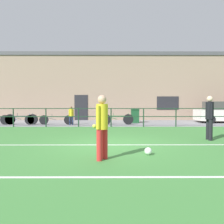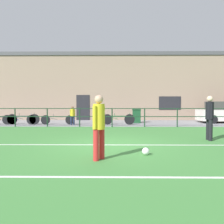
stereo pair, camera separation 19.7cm
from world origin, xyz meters
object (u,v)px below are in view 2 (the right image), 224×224
at_px(player_goalkeeper, 210,115).
at_px(trash_bin_0, 137,116).
at_px(soccer_ball_match, 146,151).
at_px(bicycle_parked_0, 23,119).
at_px(bicycle_parked_2, 19,119).
at_px(bicycle_parked_1, 118,119).
at_px(bicycle_parked_4, 1,120).
at_px(spectator_child, 73,114).
at_px(player_striker, 99,123).
at_px(bicycle_parked_3, 58,120).
at_px(soccer_ball_spare, 95,126).

bearing_deg(player_goalkeeper, trash_bin_0, 17.93).
xyz_separation_m(soccer_ball_match, bicycle_parked_0, (-7.05, 8.80, 0.27)).
distance_m(player_goalkeeper, bicycle_parked_2, 11.95).
bearing_deg(bicycle_parked_1, bicycle_parked_4, 180.00).
bearing_deg(bicycle_parked_2, bicycle_parked_4, 180.00).
bearing_deg(player_goalkeeper, bicycle_parked_0, 59.40).
xyz_separation_m(spectator_child, bicycle_parked_0, (-3.37, 0.28, -0.33)).
xyz_separation_m(bicycle_parked_0, trash_bin_0, (7.70, 1.27, 0.14)).
relative_size(player_striker, bicycle_parked_4, 0.82).
distance_m(bicycle_parked_4, trash_bin_0, 9.28).
bearing_deg(bicycle_parked_2, bicycle_parked_3, 0.00).
distance_m(soccer_ball_spare, bicycle_parked_3, 3.27).
relative_size(bicycle_parked_2, bicycle_parked_3, 1.00).
distance_m(bicycle_parked_1, trash_bin_0, 1.84).
bearing_deg(bicycle_parked_2, spectator_child, -4.33).
height_order(player_striker, bicycle_parked_1, player_striker).
distance_m(soccer_ball_match, bicycle_parked_3, 9.99).
xyz_separation_m(soccer_ball_match, bicycle_parked_3, (-4.73, 8.80, 0.24)).
bearing_deg(bicycle_parked_3, player_goalkeeper, -39.07).
bearing_deg(player_goalkeeper, player_striker, 128.48).
height_order(player_striker, bicycle_parked_3, player_striker).
relative_size(spectator_child, bicycle_parked_2, 0.54).
height_order(bicycle_parked_3, bicycle_parked_4, bicycle_parked_3).
relative_size(bicycle_parked_2, bicycle_parked_4, 1.08).
xyz_separation_m(bicycle_parked_0, bicycle_parked_2, (-0.28, 0.00, -0.03)).
bearing_deg(player_striker, spectator_child, -132.45).
distance_m(player_goalkeeper, soccer_ball_spare, 6.62).
xyz_separation_m(soccer_ball_spare, bicycle_parked_2, (-5.27, 1.87, 0.24)).
xyz_separation_m(player_striker, bicycle_parked_2, (-6.01, 9.37, -0.62)).
bearing_deg(spectator_child, soccer_ball_spare, 113.59).
height_order(player_striker, bicycle_parked_4, player_striker).
bearing_deg(bicycle_parked_3, soccer_ball_match, -61.74).
xyz_separation_m(bicycle_parked_3, bicycle_parked_4, (-3.80, 0.00, -0.01)).
bearing_deg(bicycle_parked_1, soccer_ball_match, -85.66).
bearing_deg(trash_bin_0, bicycle_parked_4, -172.14).
bearing_deg(bicycle_parked_3, bicycle_parked_0, 180.00).
distance_m(bicycle_parked_1, bicycle_parked_3, 4.06).
bearing_deg(bicycle_parked_1, bicycle_parked_2, 180.00).
bearing_deg(player_striker, bicycle_parked_4, -109.40).
relative_size(bicycle_parked_0, bicycle_parked_4, 1.04).
xyz_separation_m(player_striker, bicycle_parked_1, (0.65, 9.37, -0.60)).
relative_size(player_goalkeeper, soccer_ball_match, 8.23).
distance_m(spectator_child, bicycle_parked_4, 4.88).
bearing_deg(bicycle_parked_1, trash_bin_0, 43.75).
height_order(soccer_ball_match, bicycle_parked_2, bicycle_parked_2).
relative_size(soccer_ball_spare, bicycle_parked_0, 0.11).
bearing_deg(soccer_ball_match, bicycle_parked_0, 128.70).
height_order(soccer_ball_spare, bicycle_parked_3, bicycle_parked_3).
distance_m(player_goalkeeper, bicycle_parked_0, 11.71).
distance_m(player_goalkeeper, bicycle_parked_1, 7.15).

